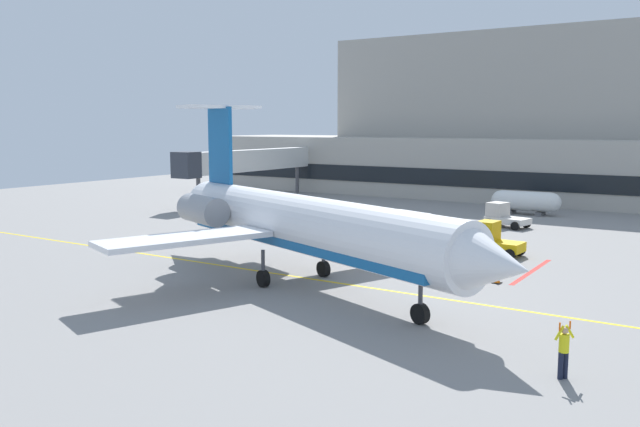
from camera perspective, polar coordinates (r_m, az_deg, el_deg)
name	(u,v)px	position (r m, az deg, el deg)	size (l,w,h in m)	color
ground	(257,273)	(39.21, -5.40, -5.07)	(120.00, 120.00, 0.11)	gray
terminal_building	(497,135)	(82.63, 14.95, 6.49)	(76.34, 15.92, 19.34)	#ADA89E
jet_bridge_east	(245,161)	(75.33, -6.47, 4.48)	(2.40, 22.07, 5.83)	silver
regional_jet	(300,224)	(35.61, -1.75, -0.87)	(27.76, 20.25, 9.75)	white
baggage_tug	(286,213)	(57.28, -2.97, 0.02)	(3.59, 2.01, 2.17)	#E5B20C
pushback_tractor	(495,240)	(45.18, 14.78, -2.24)	(3.06, 2.22, 2.24)	#E5B20C
belt_loader	(503,216)	(57.87, 15.46, -0.20)	(3.77, 2.77, 2.03)	silver
fuel_tank	(526,201)	(66.52, 17.22, 1.01)	(6.55, 2.03, 2.23)	white
marshaller	(564,350)	(24.32, 20.17, -10.91)	(0.55, 0.73, 1.99)	#191E33
safety_cone_alpha	(450,277)	(37.27, 11.08, -5.39)	(0.47, 0.47, 0.55)	orange
safety_cone_bravo	(497,279)	(37.49, 14.94, -5.42)	(0.47, 0.47, 0.55)	orange
safety_cone_charlie	(239,234)	(51.21, -6.93, -1.75)	(0.47, 0.47, 0.55)	orange
safety_cone_delta	(393,267)	(39.26, 6.29, -4.62)	(0.47, 0.47, 0.55)	orange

